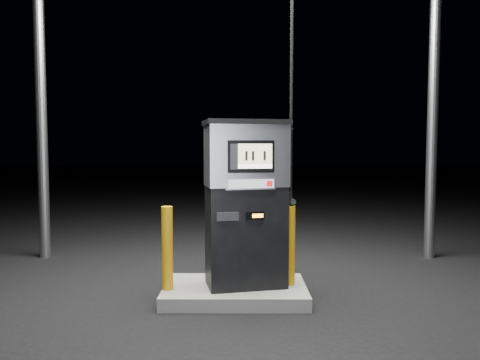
{
  "coord_description": "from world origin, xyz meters",
  "views": [
    {
      "loc": [
        0.07,
        -5.21,
        1.7
      ],
      "look_at": [
        0.06,
        0.0,
        1.35
      ],
      "focal_mm": 35.0,
      "sensor_mm": 36.0,
      "label": 1
    }
  ],
  "objects": [
    {
      "name": "bollard_left",
      "position": [
        -0.74,
        -0.16,
        0.61
      ],
      "size": [
        0.13,
        0.13,
        0.92
      ],
      "primitive_type": "cylinder",
      "rotation": [
        0.0,
        0.0,
        0.11
      ],
      "color": "#CA8C0B",
      "rests_on": "pump_island"
    },
    {
      "name": "pump_island",
      "position": [
        0.0,
        0.0,
        0.07
      ],
      "size": [
        1.6,
        1.0,
        0.15
      ],
      "primitive_type": "cube",
      "color": "#63635E",
      "rests_on": "ground"
    },
    {
      "name": "bollard_right",
      "position": [
        0.62,
        0.04,
        0.6
      ],
      "size": [
        0.13,
        0.13,
        0.9
      ],
      "primitive_type": "cylinder",
      "rotation": [
        0.0,
        0.0,
        -0.1
      ],
      "color": "#CA8C0B",
      "rests_on": "pump_island"
    },
    {
      "name": "fuel_dispenser",
      "position": [
        0.12,
        -0.01,
        1.1
      ],
      "size": [
        1.07,
        0.73,
        3.85
      ],
      "rotation": [
        0.0,
        0.0,
        0.21
      ],
      "color": "black",
      "rests_on": "pump_island"
    },
    {
      "name": "ground",
      "position": [
        0.0,
        0.0,
        0.0
      ],
      "size": [
        80.0,
        80.0,
        0.0
      ],
      "primitive_type": "plane",
      "color": "black",
      "rests_on": "ground"
    }
  ]
}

